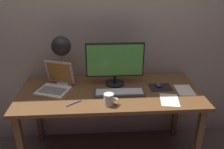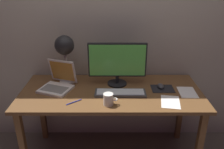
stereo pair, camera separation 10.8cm
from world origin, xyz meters
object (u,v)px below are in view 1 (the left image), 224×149
Objects in this scene: laptop at (56,82)px; pen at (74,103)px; desk_lamp at (61,49)px; coffee_mug at (109,99)px; monitor at (115,62)px; keyboard_main at (119,93)px; mouse at (158,85)px.

laptop reaches higher than pen.
desk_lamp reaches higher than coffee_mug.
monitor reaches higher than keyboard_main.
monitor reaches higher than mouse.
desk_lamp reaches higher than laptop.
desk_lamp is 3.96× the size of coffee_mug.
keyboard_main is at bearing 20.62° from pen.
keyboard_main is 0.41m from pen.
pen is (-0.36, -0.34, -0.22)m from monitor.
monitor is at bearing 168.55° from mouse.
mouse is at bearing -1.19° from laptop.
pen is at bearing -159.38° from keyboard_main.
laptop is 2.52× the size of pen.
desk_lamp is 3.25× the size of pen.
keyboard_main is 0.39m from mouse.
monitor is 3.76× the size of pen.
desk_lamp reaches higher than keyboard_main.
laptop is at bearing 145.71° from coffee_mug.
laptop is at bearing -173.46° from monitor.
coffee_mug reaches higher than keyboard_main.
monitor is 0.54m from pen.
keyboard_main is at bearing -162.58° from mouse.
laptop is 0.78× the size of desk_lamp.
mouse is at bearing -11.45° from monitor.
keyboard_main is at bearing -25.77° from desk_lamp.
pen is (0.17, -0.28, -0.06)m from laptop.
laptop is (-0.55, 0.14, 0.06)m from keyboard_main.
desk_lamp is (-0.50, 0.24, 0.33)m from keyboard_main.
keyboard_main is 0.20m from coffee_mug.
laptop reaches higher than keyboard_main.
coffee_mug is at bearing -148.23° from mouse.
monitor is 1.49× the size of laptop.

